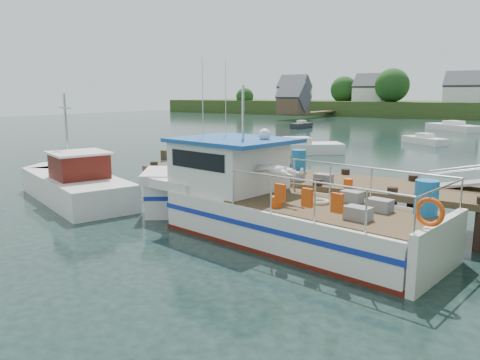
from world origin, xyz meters
The scene contains 9 objects.
ground_plane centered at (0.00, 0.00, 0.00)m, with size 160.00×160.00×0.00m, color black.
dock centered at (6.51, 0.01, 2.24)m, with size 16.60×3.00×4.78m.
lobster_boat centered at (0.88, -3.13, 1.02)m, with size 11.65×4.92×5.60m.
work_boat centered at (-8.29, -3.31, 0.71)m, with size 8.37×4.80×4.45m.
moored_rowboat centered at (-12.39, 9.01, 0.35)m, with size 3.46×2.11×0.95m.
moored_a centered at (-7.26, 15.78, 0.46)m, with size 6.69×5.97×1.24m.
moored_b centered at (-0.76, 28.03, 0.36)m, with size 4.41×3.85×0.97m.
moored_d centered at (-1.28, 45.87, 0.45)m, with size 7.05×6.46×1.22m.
moored_e centered at (-18.42, 39.53, 0.38)m, with size 1.50×3.83×1.04m.
Camera 1 is at (8.32, -15.67, 4.45)m, focal length 35.00 mm.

